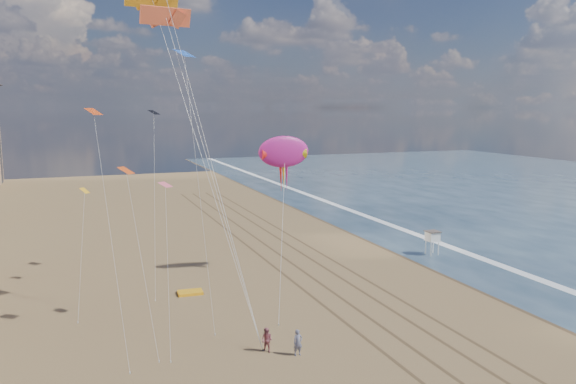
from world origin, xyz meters
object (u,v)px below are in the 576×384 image
object	(u,v)px
kite_flyer_a	(298,343)
kite_flyer_b	(267,340)
lifeguard_stand	(432,236)
grounded_kite	(190,292)
show_kite	(284,152)

from	to	relation	value
kite_flyer_a	kite_flyer_b	size ratio (longest dim) A/B	1.06
lifeguard_stand	kite_flyer_a	world-z (taller)	lifeguard_stand
lifeguard_stand	grounded_kite	xyz separation A→B (m)	(-30.61, -4.00, -2.14)
grounded_kite	kite_flyer_b	size ratio (longest dim) A/B	1.29
lifeguard_stand	grounded_kite	world-z (taller)	lifeguard_stand
grounded_kite	lifeguard_stand	bearing A→B (deg)	11.14
kite_flyer_b	lifeguard_stand	bearing A→B (deg)	86.11
show_kite	kite_flyer_a	size ratio (longest dim) A/B	10.03
kite_flyer_a	kite_flyer_b	distance (m)	2.34
lifeguard_stand	show_kite	xyz separation A→B (m)	(-19.58, -0.45, 10.90)
grounded_kite	kite_flyer_a	bearing A→B (deg)	-70.46
lifeguard_stand	show_kite	world-z (taller)	show_kite
kite_flyer_b	show_kite	bearing A→B (deg)	117.72
lifeguard_stand	kite_flyer_a	distance (m)	33.03
lifeguard_stand	show_kite	bearing A→B (deg)	-178.68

